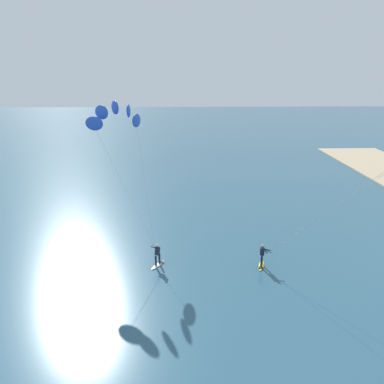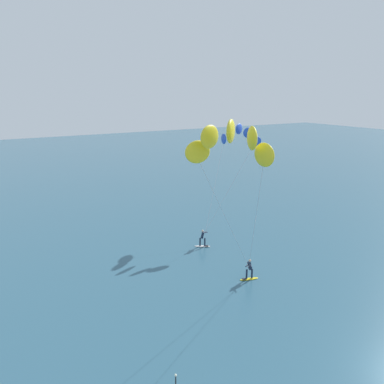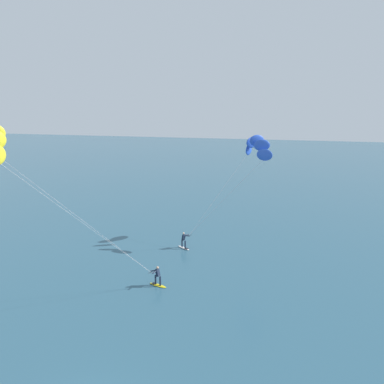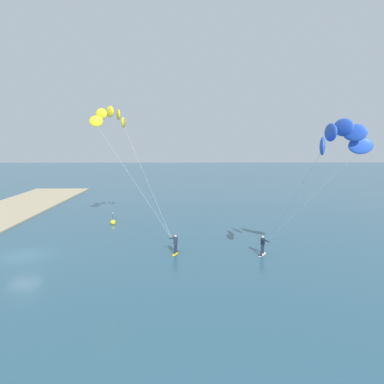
{
  "view_description": "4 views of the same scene",
  "coord_description": "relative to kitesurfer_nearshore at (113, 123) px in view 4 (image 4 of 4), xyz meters",
  "views": [
    {
      "loc": [
        -23.99,
        18.43,
        13.22
      ],
      "look_at": [
        1.27,
        17.56,
        5.0
      ],
      "focal_mm": 35.17,
      "sensor_mm": 36.0,
      "label": 1
    },
    {
      "loc": [
        -18.09,
        -8.22,
        14.2
      ],
      "look_at": [
        -1.92,
        19.01,
        5.8
      ],
      "focal_mm": 35.72,
      "sensor_mm": 36.0,
      "label": 2
    },
    {
      "loc": [
        7.26,
        -10.48,
        14.23
      ],
      "look_at": [
        1.14,
        17.9,
        6.41
      ],
      "focal_mm": 32.13,
      "sensor_mm": 36.0,
      "label": 3
    },
    {
      "loc": [
        28.63,
        13.93,
        9.69
      ],
      "look_at": [
        0.27,
        14.1,
        5.46
      ],
      "focal_mm": 33.21,
      "sensor_mm": 36.0,
      "label": 4
    }
  ],
  "objects": [
    {
      "name": "marker_buoy",
      "position": [
        -3.81,
        -1.18,
        -11.01
      ],
      "size": [
        0.56,
        0.56,
        1.38
      ],
      "color": "yellow",
      "rests_on": "ground"
    },
    {
      "name": "kitesurfer_nearshore",
      "position": [
        0.0,
        0.0,
        0.0
      ],
      "size": [
        9.66,
        8.96,
        12.97
      ],
      "color": "yellow",
      "rests_on": "ground"
    },
    {
      "name": "ground_plane",
      "position": [
        7.26,
        -6.3,
        -11.31
      ],
      "size": [
        240.0,
        240.0,
        0.0
      ],
      "primitive_type": "plane",
      "color": "#2D566B"
    },
    {
      "name": "kitesurfer_mid_water",
      "position": [
        13.31,
        17.0,
        -1.91
      ],
      "size": [
        8.84,
        6.29,
        10.96
      ],
      "color": "white",
      "rests_on": "ground"
    }
  ]
}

